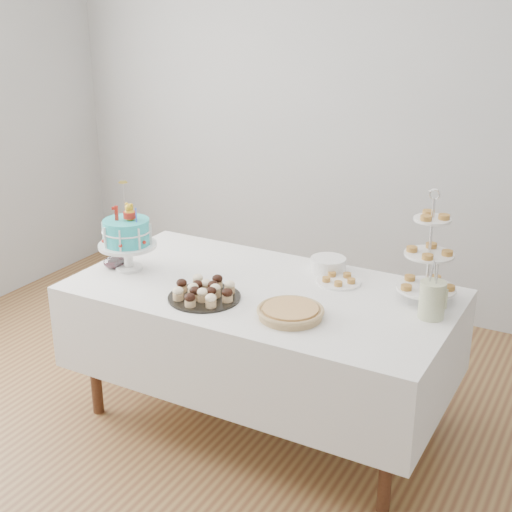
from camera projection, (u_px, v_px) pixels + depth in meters
The scene contains 12 objects.
floor at pixel (233, 448), 3.62m from camera, with size 5.00×5.00×0.00m, color brown.
walls at pixel (230, 192), 3.14m from camera, with size 5.04×4.04×2.70m.
table at pixel (261, 329), 3.67m from camera, with size 1.92×1.02×0.77m.
birthday_cake at pixel (128, 247), 3.79m from camera, with size 0.31×0.31×0.48m.
cupcake_tray at pixel (204, 291), 3.47m from camera, with size 0.36×0.36×0.08m.
pie at pixel (290, 312), 3.27m from camera, with size 0.31×0.31×0.05m.
tiered_stand at pixel (429, 255), 3.38m from camera, with size 0.29×0.29×0.56m.
plate_stack at pixel (328, 264), 3.80m from camera, with size 0.19×0.19×0.07m.
pastry_plate at pixel (339, 280), 3.66m from camera, with size 0.23×0.23×0.03m.
jam_bowl_a at pixel (113, 263), 3.85m from camera, with size 0.11×0.11×0.06m.
jam_bowl_b at pixel (116, 261), 3.87m from camera, with size 0.11×0.11×0.06m.
utensil_pitcher at pixel (432, 298), 3.25m from camera, with size 0.13×0.12×0.27m.
Camera 1 is at (1.57, -2.60, 2.20)m, focal length 50.00 mm.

